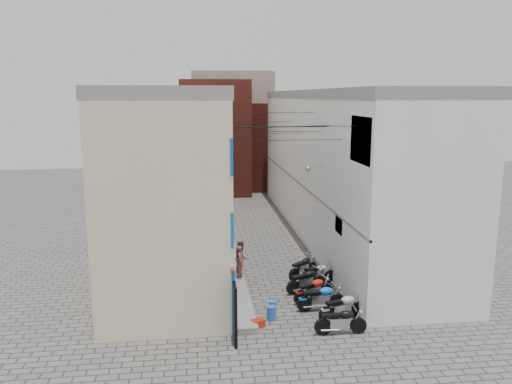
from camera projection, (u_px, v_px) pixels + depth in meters
name	position (u px, v px, depth m)	size (l,w,h in m)	color
ground	(301.00, 332.00, 18.61)	(90.00, 90.00, 0.00)	#5B5855
plinth	(225.00, 235.00, 31.01)	(0.90, 26.00, 0.25)	gray
building_left	(175.00, 167.00, 29.78)	(5.10, 27.00, 9.00)	beige
building_right	(338.00, 164.00, 31.01)	(5.94, 26.00, 9.00)	white
building_far_brick_left	(215.00, 137.00, 44.71)	(6.00, 6.00, 10.00)	maroon
building_far_brick_right	(267.00, 145.00, 47.44)	(5.00, 6.00, 8.00)	maroon
building_far_concrete	(232.00, 127.00, 50.70)	(8.00, 5.00, 11.00)	gray
far_shopfront	(240.00, 184.00, 42.94)	(2.00, 0.30, 2.40)	black
overhead_wires	(271.00, 127.00, 24.70)	(5.80, 13.02, 1.32)	black
motorcycle_a	(341.00, 320.00, 18.32)	(0.62, 1.96, 1.13)	black
motorcycle_b	(343.00, 306.00, 19.47)	(0.64, 2.04, 1.18)	#B4B5B9
motorcycle_c	(321.00, 296.00, 20.37)	(0.65, 2.06, 1.19)	blue
motorcycle_d	(314.00, 288.00, 21.29)	(0.62, 1.97, 1.14)	red
motorcycle_e	(306.00, 279.00, 22.32)	(0.64, 2.02, 1.17)	black
motorcycle_f	(318.00, 272.00, 23.31)	(0.59, 1.87, 1.08)	#A6A5AA
motorcycle_g	(303.00, 266.00, 24.09)	(0.62, 1.97, 1.14)	black
person_a	(240.00, 262.00, 23.31)	(0.57, 0.37, 1.57)	#974636
person_b	(241.00, 257.00, 24.00)	(0.75, 0.59, 1.55)	#2F3946
water_jug_near	(271.00, 313.00, 19.57)	(0.35, 0.35, 0.55)	blue
water_jug_far	(272.00, 307.00, 20.19)	(0.32, 0.32, 0.49)	blue
red_crate	(258.00, 323.00, 19.00)	(0.45, 0.34, 0.28)	#AC210C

